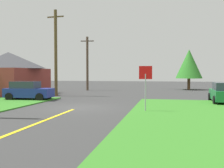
{
  "coord_description": "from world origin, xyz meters",
  "views": [
    {
      "loc": [
        5.78,
        -16.76,
        2.3
      ],
      "look_at": [
        1.41,
        4.48,
        1.43
      ],
      "focal_mm": 41.96,
      "sensor_mm": 36.0,
      "label": 1
    }
  ],
  "objects_px": {
    "oak_tree_left": "(189,64)",
    "barn": "(9,73)",
    "utility_pole_mid": "(56,52)",
    "stop_sign": "(146,79)",
    "car_on_crossroad": "(224,93)",
    "parked_car_near_building": "(28,91)",
    "utility_pole_far": "(87,63)"
  },
  "relations": [
    {
      "from": "parked_car_near_building",
      "to": "oak_tree_left",
      "type": "bearing_deg",
      "value": 47.4
    },
    {
      "from": "car_on_crossroad",
      "to": "barn",
      "type": "xyz_separation_m",
      "value": [
        -21.23,
        4.16,
        1.51
      ]
    },
    {
      "from": "stop_sign",
      "to": "utility_pole_mid",
      "type": "bearing_deg",
      "value": -39.49
    },
    {
      "from": "parked_car_near_building",
      "to": "barn",
      "type": "xyz_separation_m",
      "value": [
        -5.13,
        5.0,
        1.51
      ]
    },
    {
      "from": "utility_pole_mid",
      "to": "barn",
      "type": "distance_m",
      "value": 6.25
    },
    {
      "from": "parked_car_near_building",
      "to": "barn",
      "type": "bearing_deg",
      "value": 132.98
    },
    {
      "from": "utility_pole_far",
      "to": "parked_car_near_building",
      "type": "bearing_deg",
      "value": -95.16
    },
    {
      "from": "stop_sign",
      "to": "oak_tree_left",
      "type": "relative_size",
      "value": 0.48
    },
    {
      "from": "parked_car_near_building",
      "to": "car_on_crossroad",
      "type": "relative_size",
      "value": 0.94
    },
    {
      "from": "utility_pole_mid",
      "to": "utility_pole_far",
      "type": "bearing_deg",
      "value": 86.76
    },
    {
      "from": "utility_pole_far",
      "to": "oak_tree_left",
      "type": "relative_size",
      "value": 1.27
    },
    {
      "from": "stop_sign",
      "to": "utility_pole_far",
      "type": "distance_m",
      "value": 20.84
    },
    {
      "from": "parked_car_near_building",
      "to": "barn",
      "type": "height_order",
      "value": "barn"
    },
    {
      "from": "oak_tree_left",
      "to": "barn",
      "type": "bearing_deg",
      "value": -147.29
    },
    {
      "from": "car_on_crossroad",
      "to": "oak_tree_left",
      "type": "bearing_deg",
      "value": 6.36
    },
    {
      "from": "utility_pole_mid",
      "to": "oak_tree_left",
      "type": "distance_m",
      "value": 19.63
    },
    {
      "from": "car_on_crossroad",
      "to": "oak_tree_left",
      "type": "xyz_separation_m",
      "value": [
        -1.21,
        17.01,
        2.84
      ]
    },
    {
      "from": "utility_pole_mid",
      "to": "oak_tree_left",
      "type": "xyz_separation_m",
      "value": [
        14.18,
        13.55,
        -0.82
      ]
    },
    {
      "from": "parked_car_near_building",
      "to": "car_on_crossroad",
      "type": "bearing_deg",
      "value": 0.19
    },
    {
      "from": "oak_tree_left",
      "to": "barn",
      "type": "relative_size",
      "value": 0.76
    },
    {
      "from": "oak_tree_left",
      "to": "barn",
      "type": "height_order",
      "value": "oak_tree_left"
    },
    {
      "from": "stop_sign",
      "to": "oak_tree_left",
      "type": "height_order",
      "value": "oak_tree_left"
    },
    {
      "from": "car_on_crossroad",
      "to": "barn",
      "type": "distance_m",
      "value": 21.68
    },
    {
      "from": "parked_car_near_building",
      "to": "utility_pole_far",
      "type": "distance_m",
      "value": 13.87
    },
    {
      "from": "stop_sign",
      "to": "utility_pole_far",
      "type": "relative_size",
      "value": 0.38
    },
    {
      "from": "stop_sign",
      "to": "barn",
      "type": "distance_m",
      "value": 18.59
    },
    {
      "from": "stop_sign",
      "to": "utility_pole_mid",
      "type": "distance_m",
      "value": 13.79
    },
    {
      "from": "oak_tree_left",
      "to": "stop_sign",
      "type": "bearing_deg",
      "value": -100.83
    },
    {
      "from": "oak_tree_left",
      "to": "barn",
      "type": "xyz_separation_m",
      "value": [
        -20.01,
        -12.85,
        -1.34
      ]
    },
    {
      "from": "barn",
      "to": "utility_pole_far",
      "type": "bearing_deg",
      "value": 53.26
    },
    {
      "from": "stop_sign",
      "to": "car_on_crossroad",
      "type": "relative_size",
      "value": 0.63
    },
    {
      "from": "utility_pole_mid",
      "to": "barn",
      "type": "bearing_deg",
      "value": 173.18
    }
  ]
}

